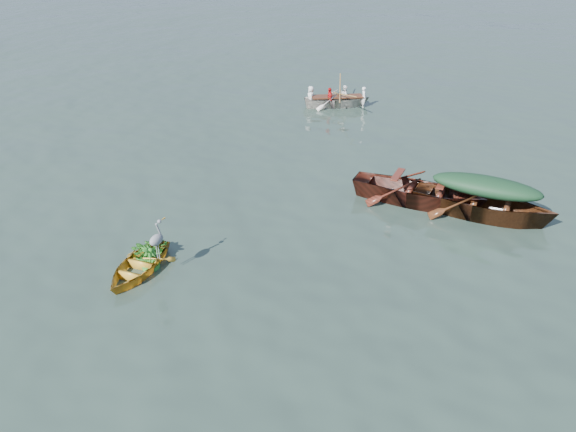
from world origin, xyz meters
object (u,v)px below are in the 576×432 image
object	(u,v)px
open_wooden_boat	(417,204)
heron	(157,245)
yellow_dinghy	(139,272)
green_tarp_boat	(481,217)
rowed_boat	(337,107)

from	to	relation	value
open_wooden_boat	heron	xyz separation A→B (m)	(-4.08, -6.18, 0.81)
yellow_dinghy	green_tarp_boat	distance (m)	9.01
yellow_dinghy	open_wooden_boat	size ratio (longest dim) A/B	0.52
yellow_dinghy	green_tarp_boat	xyz separation A→B (m)	(6.37, 6.37, 0.00)
open_wooden_boat	yellow_dinghy	bearing A→B (deg)	141.04
open_wooden_boat	heron	size ratio (longest dim) A/B	5.58
green_tarp_boat	rowed_boat	distance (m)	10.26
heron	yellow_dinghy	bearing A→B (deg)	-174.81
green_tarp_boat	rowed_boat	bearing A→B (deg)	43.93
yellow_dinghy	rowed_boat	bearing A→B (deg)	84.74
green_tarp_boat	heron	distance (m)	8.57
rowed_boat	heron	bearing A→B (deg)	153.36
green_tarp_boat	heron	xyz separation A→B (m)	(-5.83, -6.23, 0.81)
yellow_dinghy	green_tarp_boat	size ratio (longest dim) A/B	0.52
rowed_boat	green_tarp_boat	bearing A→B (deg)	-167.38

